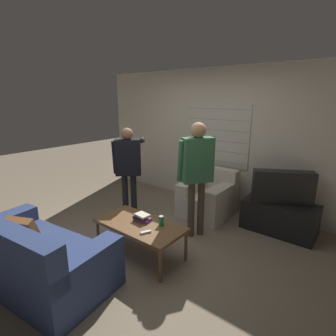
{
  "coord_description": "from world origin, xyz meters",
  "views": [
    {
      "loc": [
        2.42,
        -2.39,
        2.02
      ],
      "look_at": [
        0.08,
        0.57,
        1.0
      ],
      "focal_mm": 28.0,
      "sensor_mm": 36.0,
      "label": 1
    }
  ],
  "objects_px": {
    "soda_can": "(161,221)",
    "spare_remote": "(146,232)",
    "coffee_table": "(140,226)",
    "person_right_standing": "(197,166)",
    "person_left_standing": "(128,163)",
    "couch_blue": "(32,258)",
    "armchair_beige": "(209,197)",
    "tv": "(283,187)",
    "book_stack": "(142,218)"
  },
  "relations": [
    {
      "from": "soda_can",
      "to": "spare_remote",
      "type": "height_order",
      "value": "soda_can"
    },
    {
      "from": "coffee_table",
      "to": "person_right_standing",
      "type": "xyz_separation_m",
      "value": [
        0.28,
        0.9,
        0.67
      ]
    },
    {
      "from": "person_left_standing",
      "to": "spare_remote",
      "type": "bearing_deg",
      "value": -77.02
    },
    {
      "from": "couch_blue",
      "to": "person_right_standing",
      "type": "height_order",
      "value": "person_right_standing"
    },
    {
      "from": "armchair_beige",
      "to": "tv",
      "type": "relative_size",
      "value": 1.02
    },
    {
      "from": "armchair_beige",
      "to": "coffee_table",
      "type": "bearing_deg",
      "value": 87.33
    },
    {
      "from": "person_right_standing",
      "to": "spare_remote",
      "type": "relative_size",
      "value": 12.63
    },
    {
      "from": "armchair_beige",
      "to": "soda_can",
      "type": "height_order",
      "value": "armchair_beige"
    },
    {
      "from": "spare_remote",
      "to": "coffee_table",
      "type": "bearing_deg",
      "value": 175.56
    },
    {
      "from": "tv",
      "to": "book_stack",
      "type": "relative_size",
      "value": 3.63
    },
    {
      "from": "soda_can",
      "to": "book_stack",
      "type": "bearing_deg",
      "value": -167.53
    },
    {
      "from": "spare_remote",
      "to": "armchair_beige",
      "type": "bearing_deg",
      "value": 121.09
    },
    {
      "from": "spare_remote",
      "to": "person_right_standing",
      "type": "bearing_deg",
      "value": 113.3
    },
    {
      "from": "armchair_beige",
      "to": "person_right_standing",
      "type": "height_order",
      "value": "person_right_standing"
    },
    {
      "from": "armchair_beige",
      "to": "couch_blue",
      "type": "bearing_deg",
      "value": 77.16
    },
    {
      "from": "tv",
      "to": "person_right_standing",
      "type": "bearing_deg",
      "value": 14.77
    },
    {
      "from": "coffee_table",
      "to": "tv",
      "type": "distance_m",
      "value": 2.2
    },
    {
      "from": "couch_blue",
      "to": "book_stack",
      "type": "relative_size",
      "value": 7.87
    },
    {
      "from": "book_stack",
      "to": "spare_remote",
      "type": "bearing_deg",
      "value": -38.42
    },
    {
      "from": "tv",
      "to": "person_left_standing",
      "type": "relative_size",
      "value": 0.55
    },
    {
      "from": "armchair_beige",
      "to": "person_right_standing",
      "type": "distance_m",
      "value": 1.1
    },
    {
      "from": "book_stack",
      "to": "spare_remote",
      "type": "xyz_separation_m",
      "value": [
        0.26,
        -0.21,
        -0.03
      ]
    },
    {
      "from": "armchair_beige",
      "to": "coffee_table",
      "type": "height_order",
      "value": "armchair_beige"
    },
    {
      "from": "armchair_beige",
      "to": "person_left_standing",
      "type": "relative_size",
      "value": 0.56
    },
    {
      "from": "soda_can",
      "to": "person_right_standing",
      "type": "bearing_deg",
      "value": 87.65
    },
    {
      "from": "couch_blue",
      "to": "armchair_beige",
      "type": "xyz_separation_m",
      "value": [
        0.63,
        2.78,
        0.01
      ]
    },
    {
      "from": "couch_blue",
      "to": "person_left_standing",
      "type": "height_order",
      "value": "person_left_standing"
    },
    {
      "from": "soda_can",
      "to": "armchair_beige",
      "type": "bearing_deg",
      "value": 96.61
    },
    {
      "from": "couch_blue",
      "to": "soda_can",
      "type": "xyz_separation_m",
      "value": [
        0.81,
        1.26,
        0.2
      ]
    },
    {
      "from": "coffee_table",
      "to": "couch_blue",
      "type": "bearing_deg",
      "value": -116.19
    },
    {
      "from": "coffee_table",
      "to": "spare_remote",
      "type": "xyz_separation_m",
      "value": [
        0.23,
        -0.14,
        0.05
      ]
    },
    {
      "from": "couch_blue",
      "to": "tv",
      "type": "relative_size",
      "value": 2.17
    },
    {
      "from": "tv",
      "to": "book_stack",
      "type": "height_order",
      "value": "tv"
    },
    {
      "from": "coffee_table",
      "to": "armchair_beige",
      "type": "bearing_deg",
      "value": 87.41
    },
    {
      "from": "coffee_table",
      "to": "person_right_standing",
      "type": "relative_size",
      "value": 0.7
    },
    {
      "from": "couch_blue",
      "to": "soda_can",
      "type": "bearing_deg",
      "value": 50.05
    },
    {
      "from": "couch_blue",
      "to": "spare_remote",
      "type": "relative_size",
      "value": 13.84
    },
    {
      "from": "tv",
      "to": "soda_can",
      "type": "height_order",
      "value": "tv"
    },
    {
      "from": "couch_blue",
      "to": "person_right_standing",
      "type": "relative_size",
      "value": 1.1
    },
    {
      "from": "person_left_standing",
      "to": "book_stack",
      "type": "distance_m",
      "value": 1.17
    },
    {
      "from": "armchair_beige",
      "to": "spare_remote",
      "type": "relative_size",
      "value": 6.49
    },
    {
      "from": "armchair_beige",
      "to": "soda_can",
      "type": "relative_size",
      "value": 6.92
    },
    {
      "from": "couch_blue",
      "to": "person_left_standing",
      "type": "relative_size",
      "value": 1.19
    },
    {
      "from": "soda_can",
      "to": "tv",
      "type": "bearing_deg",
      "value": 58.95
    },
    {
      "from": "armchair_beige",
      "to": "person_left_standing",
      "type": "height_order",
      "value": "person_left_standing"
    },
    {
      "from": "person_left_standing",
      "to": "tv",
      "type": "bearing_deg",
      "value": -14.06
    },
    {
      "from": "coffee_table",
      "to": "person_right_standing",
      "type": "height_order",
      "value": "person_right_standing"
    },
    {
      "from": "couch_blue",
      "to": "book_stack",
      "type": "xyz_separation_m",
      "value": [
        0.53,
        1.2,
        0.19
      ]
    },
    {
      "from": "coffee_table",
      "to": "person_left_standing",
      "type": "height_order",
      "value": "person_left_standing"
    },
    {
      "from": "spare_remote",
      "to": "tv",
      "type": "bearing_deg",
      "value": 88.26
    }
  ]
}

